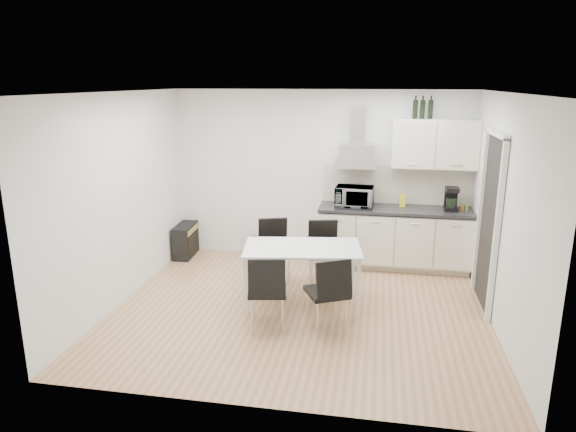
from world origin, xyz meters
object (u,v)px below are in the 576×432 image
Objects in this scene: guitar_amp at (186,240)px; kitchenette at (398,213)px; chair_near_left at (267,291)px; chair_far_right at (324,255)px; dining_table at (302,253)px; floor_speaker at (254,246)px; chair_far_left at (275,252)px; chair_near_right at (327,293)px.

kitchenette is at bearing -2.29° from guitar_amp.
kitchenette reaches higher than chair_near_left.
chair_far_right reaches higher than guitar_amp.
kitchenette is 1.40m from chair_far_right.
dining_table is 5.27× the size of floor_speaker.
floor_speaker is at bearing -81.50° from chair_far_left.
chair_near_right reaches higher than floor_speaker.
kitchenette is at bearing 42.80° from chair_near_right.
chair_far_left is (-1.66, -0.94, -0.39)m from kitchenette.
dining_table reaches higher than floor_speaker.
chair_near_right is 1.40× the size of guitar_amp.
chair_far_left is 1.00× the size of chair_near_right.
guitar_amp is at bearing 119.17° from chair_near_left.
kitchenette reaches higher than chair_far_right.
chair_far_right is at bearing 59.57° from chair_near_left.
floor_speaker is (-0.75, 2.43, -0.30)m from chair_near_left.
floor_speaker is (-2.22, 0.17, -0.69)m from kitchenette.
chair_near_left reaches higher than floor_speaker.
guitar_amp is (-2.30, 0.83, -0.18)m from chair_far_right.
kitchenette is at bearing -22.13° from floor_speaker.
kitchenette is 2.86× the size of chair_near_left.
floor_speaker is at bearing 96.54° from chair_near_left.
kitchenette is 2.86× the size of chair_far_right.
kitchenette is 8.72× the size of floor_speaker.
chair_near_right is (-0.81, -2.20, -0.39)m from kitchenette.
chair_far_right is 1.40× the size of guitar_amp.
chair_far_right is (0.20, 0.64, -0.23)m from dining_table.
chair_near_right is (0.85, -1.26, 0.00)m from chair_far_left.
chair_far_right is 3.04× the size of floor_speaker.
guitar_amp is 2.18× the size of floor_speaker.
chair_near_right is at bearing -68.17° from dining_table.
chair_near_left reaches higher than dining_table.
guitar_amp is at bearing 175.33° from floor_speaker.
chair_near_right is at bearing 105.54° from chair_far_left.
guitar_amp reaches higher than floor_speaker.
dining_table is 0.78m from chair_near_right.
dining_table is 2.60m from guitar_amp.
chair_far_left is 3.04× the size of floor_speaker.
chair_near_right is 3.26m from guitar_amp.
guitar_amp is (-3.29, -0.08, -0.57)m from kitchenette.
chair_near_left is 1.00× the size of chair_near_right.
dining_table is 2.08m from floor_speaker.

